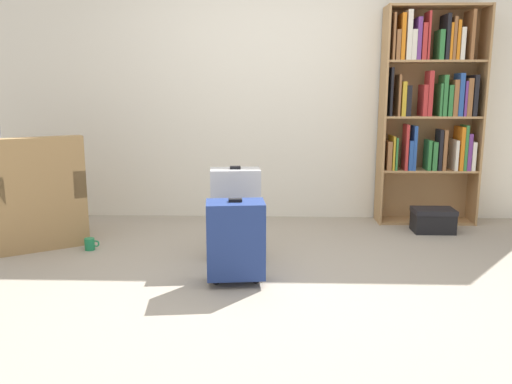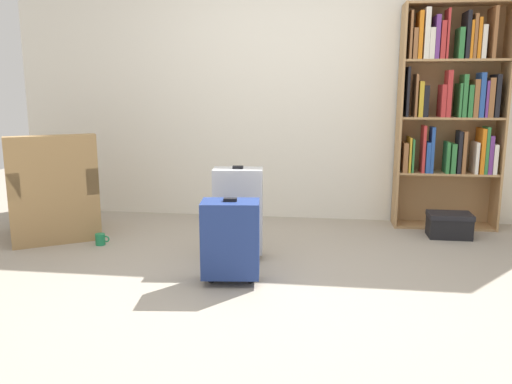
# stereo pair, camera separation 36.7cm
# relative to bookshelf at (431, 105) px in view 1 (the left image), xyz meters

# --- Properties ---
(ground_plane) EXTENTS (9.58, 9.58, 0.00)m
(ground_plane) POSITION_rel_bookshelf_xyz_m (-1.44, -1.73, -1.12)
(ground_plane) COLOR #9E9384
(back_wall) EXTENTS (5.48, 0.10, 2.60)m
(back_wall) POSITION_rel_bookshelf_xyz_m (-1.44, 0.21, 0.18)
(back_wall) COLOR silver
(back_wall) RESTS_ON ground
(bookshelf) EXTENTS (0.91, 0.29, 2.00)m
(bookshelf) POSITION_rel_bookshelf_xyz_m (0.00, 0.00, 0.00)
(bookshelf) COLOR #A87F51
(bookshelf) RESTS_ON ground
(armchair) EXTENTS (0.97, 0.97, 0.90)m
(armchair) POSITION_rel_bookshelf_xyz_m (-3.43, -0.79, -0.80)
(armchair) COLOR #9E7A4C
(armchair) RESTS_ON ground
(mug) EXTENTS (0.12, 0.08, 0.10)m
(mug) POSITION_rel_bookshelf_xyz_m (-2.93, -1.00, -1.07)
(mug) COLOR #1E7F4C
(mug) RESTS_ON ground
(storage_box) EXTENTS (0.36, 0.25, 0.21)m
(storage_box) POSITION_rel_bookshelf_xyz_m (-0.03, -0.37, -1.01)
(storage_box) COLOR black
(storage_box) RESTS_ON ground
(suitcase_silver) EXTENTS (0.39, 0.25, 0.71)m
(suitcase_silver) POSITION_rel_bookshelf_xyz_m (-1.75, -1.16, -0.75)
(suitcase_silver) COLOR #B7BABF
(suitcase_silver) RESTS_ON ground
(suitcase_navy_blue) EXTENTS (0.40, 0.28, 0.57)m
(suitcase_navy_blue) POSITION_rel_bookshelf_xyz_m (-1.71, -1.68, -0.82)
(suitcase_navy_blue) COLOR navy
(suitcase_navy_blue) RESTS_ON ground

